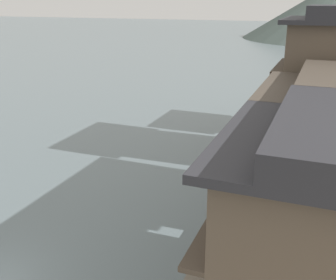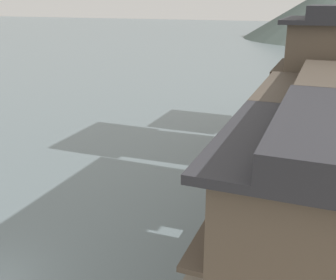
{
  "view_description": "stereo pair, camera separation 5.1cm",
  "coord_description": "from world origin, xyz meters",
  "views": [
    {
      "loc": [
        10.83,
        -8.53,
        9.88
      ],
      "look_at": [
        1.99,
        13.86,
        1.44
      ],
      "focal_mm": 42.82,
      "sensor_mm": 36.0,
      "label": 1
    },
    {
      "loc": [
        10.88,
        -8.51,
        9.88
      ],
      "look_at": [
        1.99,
        13.86,
        1.44
      ],
      "focal_mm": 42.82,
      "sensor_mm": 36.0,
      "label": 2
    }
  ],
  "objects": [
    {
      "name": "boat_moored_nearest",
      "position": [
        5.92,
        23.8,
        0.23
      ],
      "size": [
        1.33,
        4.17,
        0.67
      ],
      "color": "#423328",
      "rests_on": "ground"
    },
    {
      "name": "boat_moored_second",
      "position": [
        5.36,
        47.12,
        0.3
      ],
      "size": [
        1.92,
        3.95,
        0.8
      ],
      "color": "brown",
      "rests_on": "ground"
    },
    {
      "name": "boat_moored_third",
      "position": [
        5.71,
        53.71,
        0.17
      ],
      "size": [
        1.13,
        5.58,
        0.53
      ],
      "color": "brown",
      "rests_on": "ground"
    },
    {
      "name": "boat_moored_far",
      "position": [
        4.91,
        17.54,
        0.14
      ],
      "size": [
        1.54,
        5.0,
        0.41
      ],
      "color": "#33281E",
      "rests_on": "ground"
    },
    {
      "name": "boat_midriver_drifting",
      "position": [
        5.22,
        39.8,
        0.27
      ],
      "size": [
        1.75,
        3.92,
        0.74
      ],
      "color": "brown",
      "rests_on": "ground"
    },
    {
      "name": "house_waterfront_nearest",
      "position": [
        11.32,
        2.63,
        3.86
      ],
      "size": [
        6.5,
        7.35,
        6.14
      ],
      "color": "brown",
      "rests_on": "riverbank_right"
    },
    {
      "name": "house_waterfront_second",
      "position": [
        11.54,
        9.77,
        3.86
      ],
      "size": [
        6.93,
        6.99,
        6.14
      ],
      "color": "gray",
      "rests_on": "riverbank_right"
    },
    {
      "name": "house_waterfront_tall",
      "position": [
        10.82,
        16.94,
        5.17
      ],
      "size": [
        5.5,
        6.87,
        8.74
      ],
      "color": "brown",
      "rests_on": "riverbank_right"
    },
    {
      "name": "house_waterfront_narrow",
      "position": [
        10.9,
        23.46,
        3.88
      ],
      "size": [
        5.64,
        5.81,
        6.14
      ],
      "color": "brown",
      "rests_on": "riverbank_right"
    }
  ]
}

